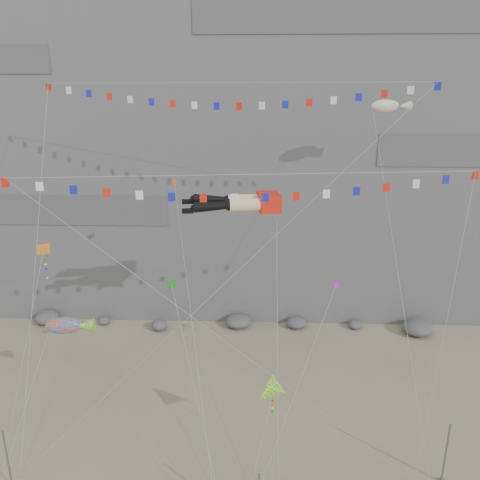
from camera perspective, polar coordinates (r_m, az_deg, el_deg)
The scene contains 15 objects.
ground at distance 35.18m, azimuth -1.35°, elevation -23.65°, with size 120.00×120.00×0.00m, color tan.
cliff at distance 58.44m, azimuth 0.32°, elevation 19.40°, with size 80.00×28.00×50.00m, color slate.
talus_boulders at distance 48.95m, azimuth -0.23°, elevation -9.87°, with size 60.00×3.00×1.20m, color #5C5C61, non-canonical shape.
anchor_pole_left at distance 34.05m, azimuth -26.46°, elevation -22.88°, with size 0.12×0.12×4.16m, color slate.
anchor_pole_right at distance 33.71m, azimuth 23.78°, elevation -22.76°, with size 0.12×0.12×4.32m, color slate.
legs_kite at distance 32.62m, azimuth 0.25°, elevation 4.56°, with size 6.99×14.61×20.72m.
flag_banner_upper at distance 36.55m, azimuth -1.56°, elevation 18.57°, with size 29.12×16.00×30.06m.
flag_banner_lower at distance 29.03m, azimuth 1.29°, elevation 7.94°, with size 28.96×7.06×21.69m.
harlequin_kite at distance 33.52m, azimuth -22.86°, elevation -1.18°, with size 3.00×6.13×14.38m.
fish_windsock at distance 33.52m, azimuth -20.64°, elevation -9.72°, with size 4.74×6.55×10.51m.
delta_kite at distance 30.50m, azimuth 4.02°, elevation -17.81°, with size 3.04×6.68×8.35m.
blimp_windsock at distance 40.44m, azimuth 17.29°, elevation 15.24°, with size 3.87×16.82×27.01m.
small_kite_a at distance 36.90m, azimuth -7.89°, elevation 6.27°, with size 4.90×16.09×22.95m.
small_kite_b at distance 35.57m, azimuth 11.52°, elevation -5.71°, with size 6.56×11.11×15.25m.
small_kite_c at distance 31.70m, azimuth -8.29°, elevation -5.67°, with size 5.08×10.80×15.51m.
Camera 1 is at (1.64, -26.39, 23.21)m, focal length 35.00 mm.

